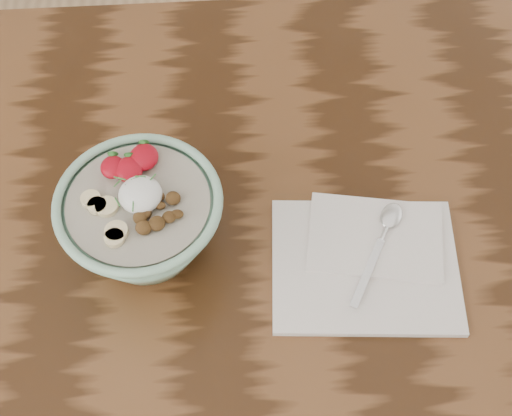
# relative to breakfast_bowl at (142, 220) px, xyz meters

# --- Properties ---
(table) EXTENTS (1.60, 0.90, 0.75)m
(table) POSITION_rel_breakfast_bowl_xyz_m (0.09, 0.02, -0.16)
(table) COLOR #341D0D
(table) RESTS_ON ground
(breakfast_bowl) EXTENTS (0.21, 0.21, 0.14)m
(breakfast_bowl) POSITION_rel_breakfast_bowl_xyz_m (0.00, 0.00, 0.00)
(breakfast_bowl) COLOR #8FC1A3
(breakfast_bowl) RESTS_ON table
(napkin) EXTENTS (0.25, 0.22, 0.01)m
(napkin) POSITION_rel_breakfast_bowl_xyz_m (0.29, -0.04, -0.06)
(napkin) COLOR white
(napkin) RESTS_ON table
(spoon) EXTENTS (0.10, 0.16, 0.01)m
(spoon) POSITION_rel_breakfast_bowl_xyz_m (0.31, -0.00, -0.05)
(spoon) COLOR silver
(spoon) RESTS_ON napkin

